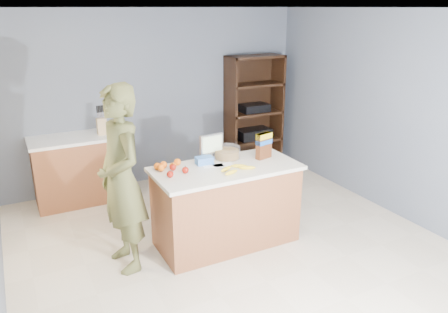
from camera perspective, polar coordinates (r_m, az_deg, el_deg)
name	(u,v)px	position (r m, az deg, el deg)	size (l,w,h in m)	color
floor	(239,254)	(4.79, 1.97, -12.63)	(4.50, 5.00, 0.02)	beige
walls	(241,102)	(4.17, 2.23, 7.10)	(4.52, 5.02, 2.51)	slate
counter_peninsula	(226,208)	(4.82, 0.28, -6.76)	(1.56, 0.76, 0.90)	brown
back_cabinet	(81,169)	(6.16, -18.14, -1.52)	(1.24, 0.62, 0.90)	brown
shelving_unit	(252,114)	(7.08, 3.72, 5.53)	(0.90, 0.40, 1.80)	black
person	(121,180)	(4.32, -13.27, -2.98)	(0.68, 0.45, 1.86)	#4D4E28
knife_block	(102,126)	(6.00, -15.68, 3.88)	(0.12, 0.10, 0.31)	tan
envelopes	(218,165)	(4.67, -0.76, -1.15)	(0.34, 0.16, 0.00)	white
bananas	(236,169)	(4.52, 1.57, -1.60)	(0.39, 0.24, 0.04)	yellow
apples	(176,171)	(4.45, -6.27, -1.83)	(0.25, 0.24, 0.07)	maroon
oranges	(167,165)	(4.60, -7.52, -1.16)	(0.31, 0.17, 0.07)	#FA620F
blue_carton	(204,160)	(4.70, -2.60, -0.52)	(0.18, 0.12, 0.08)	blue
salad_bowl	(227,153)	(4.88, 0.38, 0.47)	(0.30, 0.30, 0.13)	#267219
tv	(211,145)	(4.83, -1.65, 1.53)	(0.28, 0.12, 0.28)	silver
cereal_box	(264,144)	(4.86, 5.24, 1.67)	(0.21, 0.12, 0.29)	#592B14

